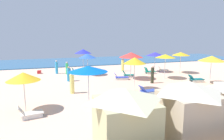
% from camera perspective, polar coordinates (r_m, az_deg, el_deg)
% --- Properties ---
extents(ground_plane, '(60.00, 60.00, 0.00)m').
position_cam_1_polar(ground_plane, '(12.29, 10.34, -11.74)').
color(ground_plane, beige).
extents(ocean, '(60.00, 11.35, 0.12)m').
position_cam_1_polar(ocean, '(35.08, -8.56, 2.51)').
color(ocean, '#296498').
rests_on(ocean, ground_plane).
extents(cabana_0, '(2.34, 2.40, 2.56)m').
position_cam_1_polar(cabana_0, '(7.79, 3.83, -14.20)').
color(cabana_0, '#C3BD86').
rests_on(cabana_0, ground_plane).
extents(cabana_1, '(2.33, 2.28, 2.64)m').
position_cam_1_polar(cabana_1, '(9.10, 21.19, -10.95)').
color(cabana_1, '#C6B193').
rests_on(cabana_1, ground_plane).
extents(umbrella_0, '(2.46, 2.46, 2.81)m').
position_cam_1_polar(umbrella_0, '(20.42, 5.53, 4.38)').
color(umbrella_0, silver).
rests_on(umbrella_0, ground_plane).
extents(lounge_chair_0_0, '(1.58, 0.93, 0.70)m').
position_cam_1_polar(lounge_chair_0_0, '(20.48, 2.58, -2.07)').
color(lounge_chair_0_0, silver).
rests_on(lounge_chair_0_0, ground_plane).
extents(lounge_chair_0_1, '(1.30, 0.68, 0.75)m').
position_cam_1_polar(lounge_chair_0_1, '(21.70, 4.61, -1.38)').
color(lounge_chair_0_1, silver).
rests_on(lounge_chair_0_1, ground_plane).
extents(umbrella_1, '(1.96, 1.96, 2.50)m').
position_cam_1_polar(umbrella_1, '(22.55, -7.11, 4.10)').
color(umbrella_1, silver).
rests_on(umbrella_1, ground_plane).
extents(lounge_chair_1_0, '(1.61, 0.89, 0.64)m').
position_cam_1_polar(lounge_chair_1_0, '(22.97, -4.98, -0.86)').
color(lounge_chair_1_0, silver).
rests_on(lounge_chair_1_0, ground_plane).
extents(lounge_chair_1_1, '(1.27, 0.82, 0.77)m').
position_cam_1_polar(lounge_chair_1_1, '(23.82, -10.21, -0.45)').
color(lounge_chair_1_1, silver).
rests_on(lounge_chair_1_1, ground_plane).
extents(umbrella_2, '(1.93, 1.93, 2.39)m').
position_cam_1_polar(umbrella_2, '(12.65, -24.26, -1.73)').
color(umbrella_2, silver).
rests_on(umbrella_2, ground_plane).
extents(lounge_chair_2_0, '(1.39, 0.85, 0.74)m').
position_cam_1_polar(lounge_chair_2_0, '(12.05, -22.63, -11.43)').
color(lounge_chair_2_0, silver).
rests_on(lounge_chair_2_0, ground_plane).
extents(umbrella_3, '(2.17, 2.17, 2.79)m').
position_cam_1_polar(umbrella_3, '(25.76, -8.39, 5.37)').
color(umbrella_3, silver).
rests_on(umbrella_3, ground_plane).
extents(umbrella_4, '(1.85, 1.85, 2.76)m').
position_cam_1_polar(umbrella_4, '(16.20, 6.54, 2.73)').
color(umbrella_4, silver).
rests_on(umbrella_4, ground_plane).
extents(lounge_chair_4_0, '(1.49, 0.79, 0.77)m').
position_cam_1_polar(lounge_chair_4_0, '(15.56, 10.27, -5.95)').
color(lounge_chair_4_0, silver).
rests_on(lounge_chair_4_0, ground_plane).
extents(umbrella_5, '(2.20, 2.20, 2.48)m').
position_cam_1_polar(umbrella_5, '(25.06, 12.35, 4.55)').
color(umbrella_5, silver).
rests_on(umbrella_5, ground_plane).
extents(lounge_chair_5_0, '(1.36, 1.03, 0.63)m').
position_cam_1_polar(lounge_chair_5_0, '(25.85, 14.51, 0.07)').
color(lounge_chair_5_0, silver).
rests_on(lounge_chair_5_0, ground_plane).
extents(lounge_chair_5_1, '(1.35, 0.69, 0.82)m').
position_cam_1_polar(lounge_chair_5_1, '(23.97, 10.79, -0.37)').
color(lounge_chair_5_1, silver).
rests_on(lounge_chair_5_1, ground_plane).
extents(umbrella_6, '(2.04, 2.04, 2.59)m').
position_cam_1_polar(umbrella_6, '(21.32, 15.15, 3.92)').
color(umbrella_6, silver).
rests_on(umbrella_6, ground_plane).
extents(umbrella_7, '(2.10, 2.10, 2.55)m').
position_cam_1_polar(umbrella_7, '(25.13, 19.26, 4.43)').
color(umbrella_7, silver).
rests_on(umbrella_7, ground_plane).
extents(umbrella_8, '(2.43, 2.43, 2.66)m').
position_cam_1_polar(umbrella_8, '(12.29, -6.87, 0.35)').
color(umbrella_8, silver).
rests_on(umbrella_8, ground_plane).
extents(umbrella_9, '(2.35, 2.35, 2.68)m').
position_cam_1_polar(umbrella_9, '(20.36, 26.84, 3.00)').
color(umbrella_9, silver).
rests_on(umbrella_9, ground_plane).
extents(lounge_chair_9_0, '(1.53, 0.83, 0.75)m').
position_cam_1_polar(lounge_chair_9_0, '(21.05, 22.99, -2.44)').
color(lounge_chair_9_0, silver).
rests_on(lounge_chair_9_0, ground_plane).
extents(beachgoer_0, '(0.49, 0.49, 1.71)m').
position_cam_1_polar(beachgoer_0, '(15.83, -11.47, -3.82)').
color(beachgoer_0, '#F9EB78').
rests_on(beachgoer_0, ground_plane).
extents(beachgoer_1, '(0.41, 0.41, 1.62)m').
position_cam_1_polar(beachgoer_1, '(24.47, -15.71, 0.72)').
color(beachgoer_1, '#30A0DA').
rests_on(beachgoer_1, ground_plane).
extents(beachgoer_2, '(0.35, 0.35, 1.71)m').
position_cam_1_polar(beachgoer_2, '(19.21, 11.58, -1.36)').
color(beachgoer_2, '#2D3020').
rests_on(beachgoer_2, ground_plane).
extents(beachgoer_3, '(0.41, 0.41, 1.49)m').
position_cam_1_polar(beachgoer_3, '(23.85, -12.87, 0.46)').
color(beachgoer_3, '#30B75D').
rests_on(beachgoer_3, ground_plane).
extents(beachgoer_4, '(0.48, 0.48, 1.50)m').
position_cam_1_polar(beachgoer_4, '(20.12, -12.35, -1.27)').
color(beachgoer_4, '#2C8CC0').
rests_on(beachgoer_4, ground_plane).
extents(beachgoer_5, '(0.44, 0.44, 1.63)m').
position_cam_1_polar(beachgoer_5, '(25.29, 3.10, 1.39)').
color(beachgoer_5, '#F9EE65').
rests_on(beachgoer_5, ground_plane).
extents(cooler_box_0, '(0.47, 0.60, 0.36)m').
position_cam_1_polar(cooler_box_0, '(25.32, -20.26, -0.54)').
color(cooler_box_0, red).
rests_on(cooler_box_0, ground_plane).
extents(cooler_box_1, '(0.63, 0.63, 0.33)m').
position_cam_1_polar(cooler_box_1, '(18.11, 29.01, -5.22)').
color(cooler_box_1, blue).
rests_on(cooler_box_1, ground_plane).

